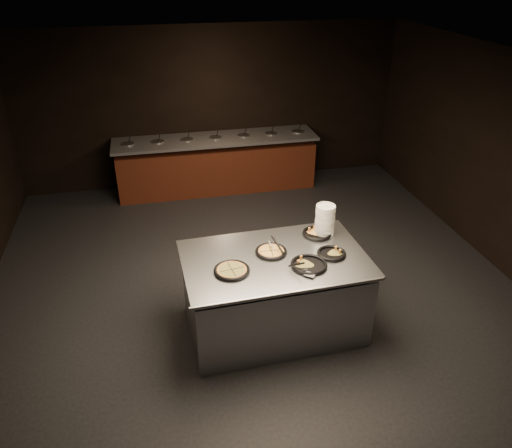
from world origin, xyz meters
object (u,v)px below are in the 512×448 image
(serving_counter, at_px, (274,295))
(pan_cheese_whole, at_px, (271,251))
(pan_veggie_whole, at_px, (232,270))
(plate_stack, at_px, (325,220))

(serving_counter, height_order, pan_cheese_whole, pan_cheese_whole)
(pan_veggie_whole, bearing_deg, plate_stack, 24.50)
(plate_stack, relative_size, pan_veggie_whole, 0.96)
(serving_counter, height_order, pan_veggie_whole, pan_veggie_whole)
(serving_counter, bearing_deg, pan_cheese_whole, 96.87)
(serving_counter, distance_m, pan_veggie_whole, 0.77)
(pan_cheese_whole, bearing_deg, serving_counter, -81.33)
(plate_stack, relative_size, pan_cheese_whole, 1.04)
(serving_counter, xyz_separation_m, pan_veggie_whole, (-0.52, -0.17, 0.54))
(plate_stack, bearing_deg, pan_veggie_whole, -155.50)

